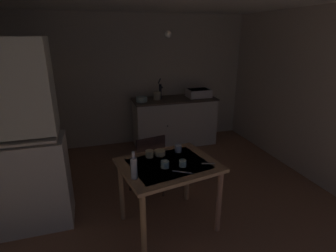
# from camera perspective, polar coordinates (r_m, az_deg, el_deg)

# --- Properties ---
(ground_plane) EXTENTS (5.35, 5.35, 0.00)m
(ground_plane) POSITION_cam_1_polar(r_m,az_deg,el_deg) (3.77, -0.67, -14.09)
(ground_plane) COLOR #8F644A
(wall_back) EXTENTS (4.45, 0.10, 2.45)m
(wall_back) POSITION_cam_1_polar(r_m,az_deg,el_deg) (5.18, -7.06, 9.62)
(wall_back) COLOR beige
(wall_back) RESTS_ON ground
(wall_right) EXTENTS (0.10, 4.00, 2.45)m
(wall_right) POSITION_cam_1_polar(r_m,az_deg,el_deg) (4.42, 28.31, 5.84)
(wall_right) COLOR beige
(wall_right) RESTS_ON ground
(hutch_cabinet) EXTENTS (0.97, 0.49, 2.05)m
(hutch_cabinet) POSITION_cam_1_polar(r_m,az_deg,el_deg) (3.17, -30.21, -4.02)
(hutch_cabinet) COLOR silver
(hutch_cabinet) RESTS_ON ground
(counter_cabinet) EXTENTS (1.58, 0.64, 0.92)m
(counter_cabinet) POSITION_cam_1_polar(r_m,az_deg,el_deg) (5.17, 1.37, 1.02)
(counter_cabinet) COLOR silver
(counter_cabinet) RESTS_ON ground
(sink_basin) EXTENTS (0.44, 0.34, 0.15)m
(sink_basin) POSITION_cam_1_polar(r_m,az_deg,el_deg) (5.20, 6.60, 7.11)
(sink_basin) COLOR silver
(sink_basin) RESTS_ON counter_cabinet
(hand_pump) EXTENTS (0.05, 0.27, 0.39)m
(hand_pump) POSITION_cam_1_polar(r_m,az_deg,el_deg) (4.98, -1.67, 7.76)
(hand_pump) COLOR #232328
(hand_pump) RESTS_ON counter_cabinet
(mixing_bowl_counter) EXTENTS (0.20, 0.20, 0.09)m
(mixing_bowl_counter) POSITION_cam_1_polar(r_m,az_deg,el_deg) (4.83, -5.72, 5.79)
(mixing_bowl_counter) COLOR #ADD1C1
(mixing_bowl_counter) RESTS_ON counter_cabinet
(stoneware_crock) EXTENTS (0.13, 0.13, 0.14)m
(stoneware_crock) POSITION_cam_1_polar(r_m,az_deg,el_deg) (4.96, -2.38, 6.58)
(stoneware_crock) COLOR beige
(stoneware_crock) RESTS_ON counter_cabinet
(dining_table) EXTENTS (1.12, 0.95, 0.78)m
(dining_table) POSITION_cam_1_polar(r_m,az_deg,el_deg) (2.87, 0.16, -10.11)
(dining_table) COLOR #A57E58
(dining_table) RESTS_ON ground
(chair_far_side) EXTENTS (0.47, 0.47, 0.88)m
(chair_far_side) POSITION_cam_1_polar(r_m,az_deg,el_deg) (3.48, -4.43, -8.13)
(chair_far_side) COLOR #39291E
(chair_far_side) RESTS_ON ground
(serving_bowl_wide) EXTENTS (0.12, 0.12, 0.05)m
(serving_bowl_wide) POSITION_cam_1_polar(r_m,az_deg,el_deg) (3.00, -1.78, -5.78)
(serving_bowl_wide) COLOR beige
(serving_bowl_wide) RESTS_ON dining_table
(mug_tall) EXTENTS (0.08, 0.08, 0.08)m
(mug_tall) POSITION_cam_1_polar(r_m,az_deg,el_deg) (3.08, 2.18, -4.87)
(mug_tall) COLOR #9EB2C6
(mug_tall) RESTS_ON dining_table
(mug_dark) EXTENTS (0.08, 0.08, 0.07)m
(mug_dark) POSITION_cam_1_polar(r_m,az_deg,el_deg) (2.76, 3.17, -8.04)
(mug_dark) COLOR #ADD1C1
(mug_dark) RESTS_ON dining_table
(teacup_cream) EXTENTS (0.09, 0.09, 0.08)m
(teacup_cream) POSITION_cam_1_polar(r_m,az_deg,el_deg) (2.95, -4.04, -6.01)
(teacup_cream) COLOR beige
(teacup_cream) RESTS_ON dining_table
(teacup_mint) EXTENTS (0.09, 0.09, 0.07)m
(teacup_mint) POSITION_cam_1_polar(r_m,az_deg,el_deg) (2.73, -0.68, -8.26)
(teacup_mint) COLOR #ADD1C1
(teacup_mint) RESTS_ON dining_table
(glass_bottle) EXTENTS (0.06, 0.06, 0.28)m
(glass_bottle) POSITION_cam_1_polar(r_m,az_deg,el_deg) (2.53, -7.38, -8.89)
(glass_bottle) COLOR #B7BCC1
(glass_bottle) RESTS_ON dining_table
(table_knife) EXTENTS (0.18, 0.12, 0.00)m
(table_knife) POSITION_cam_1_polar(r_m,az_deg,el_deg) (2.66, 3.13, -9.90)
(table_knife) COLOR silver
(table_knife) RESTS_ON dining_table
(teaspoon_near_bowl) EXTENTS (0.14, 0.05, 0.00)m
(teaspoon_near_bowl) POSITION_cam_1_polar(r_m,az_deg,el_deg) (2.85, 8.69, -7.99)
(teaspoon_near_bowl) COLOR beige
(teaspoon_near_bowl) RESTS_ON dining_table
(pendant_bulb) EXTENTS (0.08, 0.08, 0.08)m
(pendant_bulb) POSITION_cam_1_polar(r_m,az_deg,el_deg) (3.16, 0.05, 19.22)
(pendant_bulb) COLOR #F9EFCC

